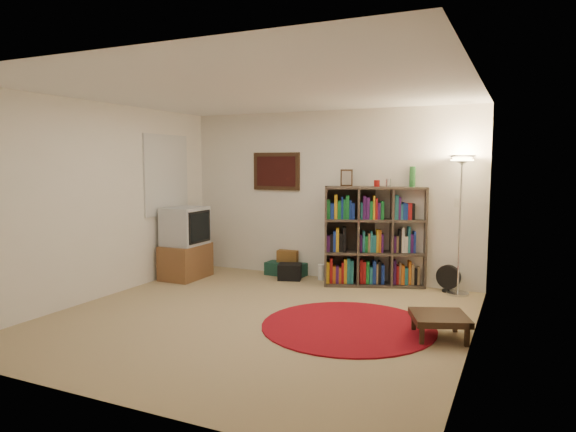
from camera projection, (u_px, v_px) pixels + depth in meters
name	position (u px, v px, depth m)	size (l,w,h in m)	color
room	(255.00, 206.00, 5.69)	(4.54, 4.54, 2.54)	tan
bookshelf	(373.00, 238.00, 7.24)	(1.45, 0.86, 1.68)	#42362C
floor_lamp	(462.00, 179.00, 6.62)	(0.39, 0.39, 1.83)	silver
floor_fan	(448.00, 279.00, 6.88)	(0.33, 0.21, 0.37)	black
tv_stand	(186.00, 244.00, 7.69)	(0.53, 0.74, 1.07)	brown
suitcase	(287.00, 268.00, 7.96)	(0.64, 0.44, 0.20)	#14372D
wicker_basket	(289.00, 256.00, 7.99)	(0.34, 0.26, 0.18)	brown
duffel_bag	(290.00, 272.00, 7.64)	(0.41, 0.37, 0.23)	black
paper_towel	(322.00, 272.00, 7.62)	(0.13, 0.13, 0.23)	white
red_rug	(348.00, 326.00, 5.45)	(1.84, 1.84, 0.02)	maroon
side_table	(439.00, 318.00, 5.07)	(0.68, 0.68, 0.24)	black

